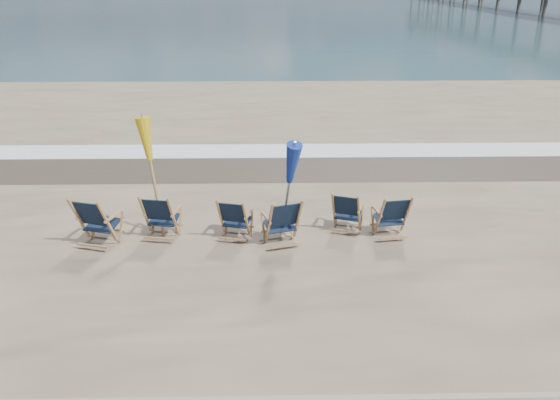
% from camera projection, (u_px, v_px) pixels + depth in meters
% --- Properties ---
extents(surf_foam, '(200.00, 1.40, 0.01)m').
position_uv_depth(surf_foam, '(276.00, 151.00, 16.58)').
color(surf_foam, silver).
rests_on(surf_foam, ground).
extents(wet_sand_strip, '(200.00, 2.60, 0.00)m').
position_uv_depth(wet_sand_strip, '(277.00, 167.00, 15.19)').
color(wet_sand_strip, '#42362A').
rests_on(wet_sand_strip, ground).
extents(beach_chair_0, '(0.91, 0.97, 1.11)m').
position_uv_depth(beach_chair_0, '(108.00, 224.00, 10.39)').
color(beach_chair_0, black).
rests_on(beach_chair_0, ground).
extents(beach_chair_1, '(0.77, 0.84, 1.03)m').
position_uv_depth(beach_chair_1, '(173.00, 218.00, 10.75)').
color(beach_chair_1, black).
rests_on(beach_chair_1, ground).
extents(beach_chair_2, '(0.75, 0.81, 0.94)m').
position_uv_depth(beach_chair_2, '(246.00, 221.00, 10.73)').
color(beach_chair_2, black).
rests_on(beach_chair_2, ground).
extents(beach_chair_3, '(0.86, 0.91, 1.05)m').
position_uv_depth(beach_chair_3, '(298.00, 221.00, 10.60)').
color(beach_chair_3, black).
rests_on(beach_chair_3, ground).
extents(beach_chair_4, '(0.79, 0.83, 0.93)m').
position_uv_depth(beach_chair_4, '(359.00, 214.00, 11.05)').
color(beach_chair_4, black).
rests_on(beach_chair_4, ground).
extents(beach_chair_5, '(0.73, 0.80, 0.99)m').
position_uv_depth(beach_chair_5, '(407.00, 216.00, 10.87)').
color(beach_chair_5, black).
rests_on(beach_chair_5, ground).
extents(umbrella_yellow, '(0.30, 0.30, 2.42)m').
position_uv_depth(umbrella_yellow, '(151.00, 146.00, 10.56)').
color(umbrella_yellow, '#A27748').
rests_on(umbrella_yellow, ground).
extents(umbrella_blue, '(0.30, 0.30, 2.24)m').
position_uv_depth(umbrella_blue, '(287.00, 161.00, 10.26)').
color(umbrella_blue, '#A5A5AD').
rests_on(umbrella_blue, ground).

